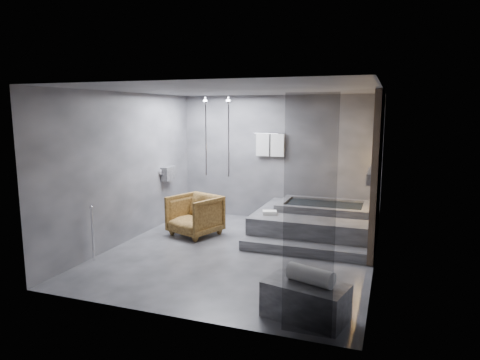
% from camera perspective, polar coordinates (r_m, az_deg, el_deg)
% --- Properties ---
extents(room, '(5.00, 5.04, 2.82)m').
position_cam_1_polar(room, '(7.35, 3.52, 3.51)').
color(room, '#333335').
rests_on(room, ground).
extents(tub_deck, '(2.20, 2.00, 0.50)m').
position_cam_1_polar(tub_deck, '(8.64, 9.87, -5.73)').
color(tub_deck, '#38383B').
rests_on(tub_deck, ground).
extents(tub_step, '(2.20, 0.36, 0.18)m').
position_cam_1_polar(tub_step, '(7.57, 8.27, -9.12)').
color(tub_step, '#38383B').
rests_on(tub_step, ground).
extents(concrete_bench, '(1.07, 0.75, 0.44)m').
position_cam_1_polar(concrete_bench, '(5.37, 8.72, -15.61)').
color(concrete_bench, '#313133').
rests_on(concrete_bench, ground).
extents(driftwood_chair, '(1.12, 1.13, 0.81)m').
position_cam_1_polar(driftwood_chair, '(8.59, -6.03, -4.68)').
color(driftwood_chair, '#462E11').
rests_on(driftwood_chair, ground).
extents(rolled_towel, '(0.61, 0.38, 0.21)m').
position_cam_1_polar(rolled_towel, '(5.24, 9.36, -12.44)').
color(rolled_towel, white).
rests_on(rolled_towel, concrete_bench).
extents(deck_towel, '(0.31, 0.26, 0.07)m').
position_cam_1_polar(deck_towel, '(8.21, 3.97, -4.36)').
color(deck_towel, white).
rests_on(deck_towel, tub_deck).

